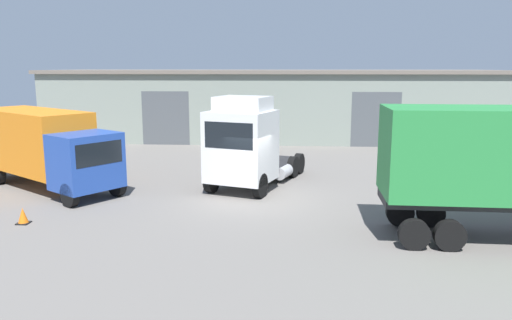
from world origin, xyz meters
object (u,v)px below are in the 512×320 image
gravel_pile (497,160)px  traffic_cone (23,216)px  box_truck_blue (44,145)px  tractor_unit_white (246,146)px

gravel_pile → traffic_cone: size_ratio=7.30×
traffic_cone → box_truck_blue: bearing=108.2°
tractor_unit_white → traffic_cone: bearing=-34.3°
box_truck_blue → traffic_cone: box_truck_blue is taller
gravel_pile → traffic_cone: gravel_pile is taller
tractor_unit_white → traffic_cone: (-7.11, -5.27, -1.64)m
box_truck_blue → traffic_cone: bearing=-36.5°
box_truck_blue → traffic_cone: size_ratio=14.44×
tractor_unit_white → traffic_cone: 9.00m
gravel_pile → traffic_cone: bearing=-156.6°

